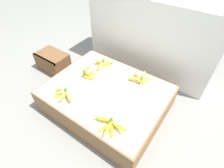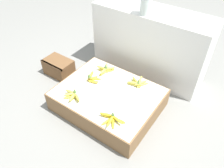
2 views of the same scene
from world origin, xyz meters
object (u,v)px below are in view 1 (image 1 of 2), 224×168
wooden_crate (53,61)px  banana_bunch_back_midleft (141,79)px  banana_bunch_front_midleft (110,125)px  banana_bunch_back_left (103,63)px  banana_bunch_middle_left (88,73)px  banana_bunch_front_left (63,94)px

wooden_crate → banana_bunch_back_midleft: (1.07, 0.17, 0.15)m
banana_bunch_front_midleft → banana_bunch_back_left: banana_bunch_back_left is taller
wooden_crate → banana_bunch_front_midleft: (1.13, -0.40, 0.15)m
banana_bunch_middle_left → wooden_crate: bearing=174.3°
wooden_crate → banana_bunch_back_left: banana_bunch_back_left is taller
banana_bunch_middle_left → banana_bunch_back_midleft: banana_bunch_middle_left is taller
banana_bunch_back_midleft → banana_bunch_back_left: bearing=-177.6°
banana_bunch_front_left → banana_bunch_back_left: 0.54m
banana_bunch_front_midleft → banana_bunch_middle_left: size_ratio=1.25×
banana_bunch_middle_left → banana_bunch_front_midleft: bearing=-33.8°
banana_bunch_front_midleft → banana_bunch_back_left: bearing=131.0°
banana_bunch_front_left → wooden_crate: bearing=148.5°
banana_bunch_front_left → banana_bunch_back_left: (0.02, 0.54, 0.00)m
wooden_crate → banana_bunch_middle_left: 0.64m
banana_bunch_back_left → banana_bunch_back_midleft: (0.43, 0.02, -0.01)m
banana_bunch_front_left → banana_bunch_middle_left: banana_bunch_middle_left is taller
wooden_crate → banana_bunch_front_left: (0.63, -0.39, 0.16)m
banana_bunch_middle_left → banana_bunch_back_left: size_ratio=0.91×
banana_bunch_front_midleft → banana_bunch_back_left: size_ratio=1.14×
wooden_crate → banana_bunch_middle_left: (0.62, -0.06, 0.16)m
banana_bunch_front_left → banana_bunch_back_midleft: (0.44, 0.56, -0.00)m
banana_bunch_front_left → banana_bunch_back_midleft: banana_bunch_front_left is taller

